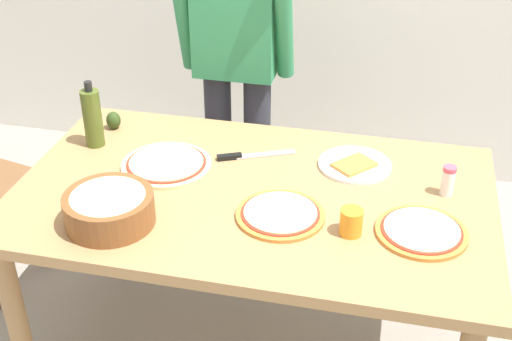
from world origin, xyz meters
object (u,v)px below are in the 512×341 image
pizza_second_cooked (422,231)px  plate_with_slice (355,165)px  pizza_raw_on_board (166,164)px  pizza_cooked_on_tray (280,214)px  salt_shaker (448,181)px  avocado (113,120)px  olive_oil_bottle (92,118)px  cup_orange (351,222)px  dining_table (253,213)px  person_cook (236,53)px  chef_knife (247,156)px  popcorn_bowl (109,206)px

pizza_second_cooked → plate_with_slice: (-0.24, 0.36, -0.00)m
pizza_raw_on_board → pizza_cooked_on_tray: size_ratio=1.13×
salt_shaker → avocado: 1.28m
olive_oil_bottle → cup_orange: (0.99, -0.35, -0.07)m
dining_table → person_cook: bearing=108.2°
salt_shaker → chef_knife: size_ratio=0.39×
cup_orange → chef_knife: size_ratio=0.31×
person_cook → salt_shaker: size_ratio=15.28×
person_cook → plate_with_slice: bearing=-42.7°
avocado → chef_knife: bearing=-10.7°
pizza_second_cooked → salt_shaker: size_ratio=2.65×
pizza_cooked_on_tray → avocado: avocado is taller
popcorn_bowl → cup_orange: size_ratio=3.29×
dining_table → pizza_second_cooked: (0.56, -0.12, 0.10)m
dining_table → pizza_second_cooked: bearing=-12.2°
pizza_cooked_on_tray → plate_with_slice: bearing=61.4°
plate_with_slice → cup_orange: 0.40m
salt_shaker → pizza_raw_on_board: bearing=-177.9°
avocado → cup_orange: bearing=-26.5°
avocado → salt_shaker: bearing=-8.8°
popcorn_bowl → avocado: popcorn_bowl is taller
avocado → person_cook: bearing=48.5°
plate_with_slice → cup_orange: cup_orange is taller
pizza_second_cooked → avocado: (-1.19, 0.44, 0.03)m
pizza_second_cooked → avocado: avocado is taller
pizza_second_cooked → cup_orange: size_ratio=3.31×
dining_table → salt_shaker: (0.63, 0.12, 0.14)m
cup_orange → avocado: size_ratio=1.21×
pizza_cooked_on_tray → cup_orange: 0.23m
pizza_cooked_on_tray → salt_shaker: size_ratio=2.68×
pizza_second_cooked → olive_oil_bottle: olive_oil_bottle is taller
pizza_second_cooked → popcorn_bowl: 0.96m
pizza_second_cooked → salt_shaker: salt_shaker is taller
person_cook → salt_shaker: person_cook is taller
dining_table → chef_knife: bearing=108.9°
chef_knife → pizza_second_cooked: bearing=-28.0°
dining_table → popcorn_bowl: popcorn_bowl is taller
popcorn_bowl → olive_oil_bottle: 0.53m
person_cook → pizza_raw_on_board: person_cook is taller
person_cook → pizza_raw_on_board: 0.70m
dining_table → avocado: (-0.63, 0.32, 0.13)m
popcorn_bowl → chef_knife: 0.59m
pizza_raw_on_board → pizza_second_cooked: bearing=-13.2°
dining_table → pizza_raw_on_board: (-0.34, 0.09, 0.10)m
pizza_raw_on_board → olive_oil_bottle: size_ratio=1.26×
olive_oil_bottle → cup_orange: olive_oil_bottle is taller
person_cook → popcorn_bowl: person_cook is taller
cup_orange → avocado: bearing=153.5°
olive_oil_bottle → salt_shaker: 1.28m
person_cook → chef_knife: (0.17, -0.54, -0.17)m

